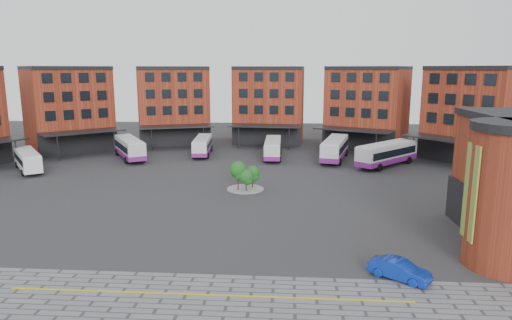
# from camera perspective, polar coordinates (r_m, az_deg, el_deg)

# --- Properties ---
(ground) EXTENTS (160.00, 160.00, 0.00)m
(ground) POSITION_cam_1_polar(r_m,az_deg,el_deg) (43.52, -5.48, -7.74)
(ground) COLOR #28282B
(ground) RESTS_ON ground
(yellow_line) EXTENTS (26.00, 0.15, 0.02)m
(yellow_line) POSITION_cam_1_polar(r_m,az_deg,el_deg) (30.50, -6.11, -16.42)
(yellow_line) COLOR gold
(yellow_line) RESTS_ON paving_zone
(main_building) EXTENTS (94.14, 42.48, 14.60)m
(main_building) POSITION_cam_1_polar(r_m,az_deg,el_deg) (79.95, -4.46, 6.33)
(main_building) COLOR maroon
(main_building) RESTS_ON ground
(tree_island) EXTENTS (4.40, 4.40, 3.55)m
(tree_island) POSITION_cam_1_polar(r_m,az_deg,el_deg) (53.83, -1.40, -1.88)
(tree_island) COLOR gray
(tree_island) RESTS_ON ground
(bus_a) EXTENTS (8.01, 9.42, 2.86)m
(bus_a) POSITION_cam_1_polar(r_m,az_deg,el_deg) (71.73, -26.65, 0.11)
(bus_a) COLOR white
(bus_a) RESTS_ON ground
(bus_b) EXTENTS (8.37, 11.45, 3.31)m
(bus_b) POSITION_cam_1_polar(r_m,az_deg,el_deg) (75.52, -15.56, 1.49)
(bus_b) COLOR silver
(bus_b) RESTS_ON ground
(bus_c) EXTENTS (3.24, 10.58, 2.94)m
(bus_c) POSITION_cam_1_polar(r_m,az_deg,el_deg) (76.66, -6.69, 1.83)
(bus_c) COLOR silver
(bus_c) RESTS_ON ground
(bus_d) EXTENTS (2.77, 10.74, 3.02)m
(bus_d) POSITION_cam_1_polar(r_m,az_deg,el_deg) (73.43, 2.11, 1.51)
(bus_d) COLOR silver
(bus_d) RESTS_ON ground
(bus_e) EXTENTS (5.56, 12.49, 3.43)m
(bus_e) POSITION_cam_1_polar(r_m,az_deg,el_deg) (72.72, 9.83, 1.43)
(bus_e) COLOR silver
(bus_e) RESTS_ON ground
(bus_f) EXTENTS (10.54, 10.76, 3.45)m
(bus_f) POSITION_cam_1_polar(r_m,az_deg,el_deg) (70.01, 16.05, 0.78)
(bus_f) COLOR silver
(bus_f) RESTS_ON ground
(blue_car) EXTENTS (4.26, 3.56, 1.37)m
(blue_car) POSITION_cam_1_polar(r_m,az_deg,el_deg) (33.57, 17.49, -12.94)
(blue_car) COLOR #0C2BA2
(blue_car) RESTS_ON ground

